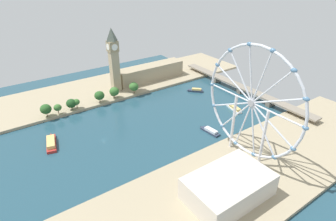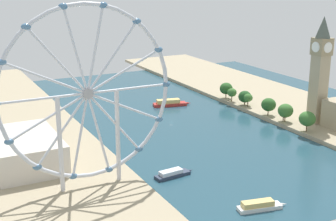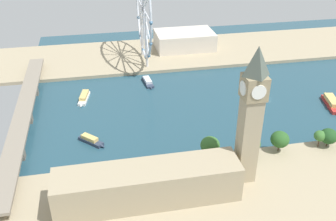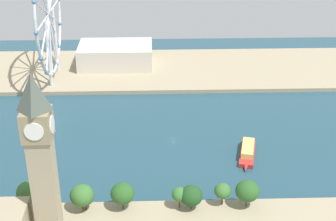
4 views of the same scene
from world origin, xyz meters
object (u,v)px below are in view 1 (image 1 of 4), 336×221
(river_bridge, at_px, (242,88))
(tour_boat_3, at_px, (210,131))
(ferris_wheel, at_px, (252,104))
(tour_boat_2, at_px, (234,108))
(parliament_block, at_px, (150,72))
(clock_tower, at_px, (114,59))
(tour_boat_1, at_px, (196,90))
(riverside_hall, at_px, (228,187))
(tour_boat_0, at_px, (51,143))

(river_bridge, height_order, tour_boat_3, river_bridge)
(ferris_wheel, relative_size, tour_boat_2, 3.63)
(tour_boat_2, xyz_separation_m, tour_boat_3, (19.94, -55.57, -0.28))
(parliament_block, height_order, tour_boat_2, parliament_block)
(parliament_block, height_order, river_bridge, parliament_block)
(tour_boat_3, bearing_deg, river_bridge, -69.51)
(clock_tower, height_order, tour_boat_1, clock_tower)
(riverside_hall, distance_m, tour_boat_0, 166.47)
(riverside_hall, relative_size, tour_boat_3, 2.38)
(tour_boat_0, distance_m, tour_boat_1, 188.93)
(riverside_hall, xyz_separation_m, tour_boat_2, (-92.87, 106.19, -9.84))
(parliament_block, distance_m, tour_boat_3, 151.79)
(ferris_wheel, distance_m, tour_boat_3, 70.14)
(clock_tower, xyz_separation_m, tour_boat_3, (142.05, 34.49, -43.11))
(clock_tower, xyz_separation_m, tour_boat_2, (122.11, 90.06, -42.83))
(clock_tower, distance_m, tour_boat_2, 157.66)
(tour_boat_0, height_order, tour_boat_2, tour_boat_0)
(tour_boat_3, bearing_deg, parliament_block, -14.08)
(ferris_wheel, height_order, tour_boat_2, ferris_wheel)
(parliament_block, height_order, ferris_wheel, ferris_wheel)
(clock_tower, bearing_deg, parliament_block, 97.62)
(clock_tower, distance_m, riverside_hall, 218.10)
(ferris_wheel, relative_size, river_bridge, 0.47)
(tour_boat_2, bearing_deg, tour_boat_3, 121.24)
(clock_tower, bearing_deg, tour_boat_0, -54.54)
(riverside_hall, height_order, tour_boat_0, riverside_hall)
(parliament_block, bearing_deg, ferris_wheel, -7.75)
(parliament_block, relative_size, river_bridge, 0.47)
(tour_boat_0, distance_m, tour_boat_2, 198.56)
(tour_boat_3, bearing_deg, ferris_wheel, 169.21)
(tour_boat_0, relative_size, tour_boat_1, 1.84)
(parliament_block, height_order, tour_boat_1, parliament_block)
(clock_tower, height_order, ferris_wheel, ferris_wheel)
(ferris_wheel, bearing_deg, tour_boat_1, 157.00)
(riverside_hall, relative_size, river_bridge, 0.29)
(tour_boat_3, bearing_deg, tour_boat_1, -36.96)
(riverside_hall, distance_m, tour_boat_2, 141.41)
(tour_boat_1, bearing_deg, tour_boat_2, 139.22)
(river_bridge, height_order, tour_boat_1, river_bridge)
(clock_tower, relative_size, tour_boat_1, 4.31)
(river_bridge, bearing_deg, parliament_block, -143.13)
(riverside_hall, height_order, tour_boat_1, riverside_hall)
(tour_boat_2, distance_m, tour_boat_3, 59.04)
(parliament_block, relative_size, ferris_wheel, 1.00)
(parliament_block, xyz_separation_m, river_bridge, (101.50, 76.14, -6.20))
(parliament_block, xyz_separation_m, tour_boat_0, (80.49, -159.24, -10.82))
(tour_boat_2, bearing_deg, clock_tower, 47.91)
(tour_boat_3, bearing_deg, tour_boat_2, -75.81)
(ferris_wheel, height_order, tour_boat_1, ferris_wheel)
(parliament_block, height_order, tour_boat_0, parliament_block)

